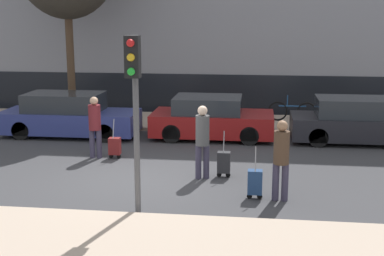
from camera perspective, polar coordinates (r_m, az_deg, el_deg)
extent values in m
plane|color=#38383A|center=(13.34, -5.54, -5.49)|extent=(80.00, 80.00, 0.00)
cube|color=tan|center=(9.93, -10.38, -11.62)|extent=(28.00, 2.50, 0.12)
cube|color=tan|center=(20.00, -1.16, 0.70)|extent=(28.00, 3.00, 0.12)
cube|color=black|center=(22.00, -0.34, 3.70)|extent=(27.44, 0.06, 1.60)
cube|color=navy|center=(18.32, -12.83, 0.71)|extent=(4.53, 1.72, 0.70)
cube|color=#23282D|center=(18.27, -13.46, 2.71)|extent=(2.49, 1.52, 0.60)
cylinder|color=black|center=(17.21, -9.28, -0.53)|extent=(0.60, 0.18, 0.60)
cylinder|color=black|center=(18.66, -7.95, 0.50)|extent=(0.60, 0.18, 0.60)
cylinder|color=black|center=(18.19, -17.78, -0.27)|extent=(0.60, 0.18, 0.60)
cylinder|color=black|center=(19.57, -15.91, 0.69)|extent=(0.60, 0.18, 0.60)
cube|color=maroon|center=(17.56, 2.21, 0.52)|extent=(3.96, 1.91, 0.70)
cube|color=#23282D|center=(17.46, 1.71, 2.51)|extent=(2.18, 1.68, 0.53)
cylinder|color=black|center=(16.70, 6.14, -0.83)|extent=(0.60, 0.18, 0.60)
cylinder|color=black|center=(18.39, 6.25, 0.37)|extent=(0.60, 0.18, 0.60)
cylinder|color=black|center=(16.91, -2.20, -0.60)|extent=(0.60, 0.18, 0.60)
cylinder|color=black|center=(18.59, -1.33, 0.57)|extent=(0.60, 0.18, 0.60)
cube|color=black|center=(17.72, 17.26, 0.08)|extent=(4.18, 1.75, 0.70)
cube|color=#23282D|center=(17.57, 16.86, 2.14)|extent=(2.30, 1.54, 0.59)
cylinder|color=black|center=(16.81, 13.32, -1.00)|extent=(0.60, 0.18, 0.60)
cylinder|color=black|center=(18.34, 12.82, 0.11)|extent=(0.60, 0.18, 0.60)
cylinder|color=#383347|center=(15.35, -9.89, -1.69)|extent=(0.15, 0.15, 0.82)
cylinder|color=#383347|center=(15.40, -10.60, -1.66)|extent=(0.15, 0.15, 0.82)
cylinder|color=maroon|center=(15.21, -10.35, 1.12)|extent=(0.34, 0.34, 0.71)
sphere|color=tan|center=(15.13, -10.42, 2.87)|extent=(0.23, 0.23, 0.23)
cube|color=maroon|center=(15.24, -8.25, -1.92)|extent=(0.32, 0.24, 0.47)
cylinder|color=black|center=(15.35, -8.62, -2.98)|extent=(0.12, 0.03, 0.12)
cylinder|color=black|center=(15.29, -7.81, -3.02)|extent=(0.12, 0.03, 0.12)
cylinder|color=gray|center=(15.06, -8.38, -0.09)|extent=(0.02, 0.19, 0.53)
cylinder|color=#383347|center=(13.27, 1.53, -3.61)|extent=(0.15, 0.15, 0.85)
cylinder|color=#383347|center=(13.23, 0.69, -3.66)|extent=(0.15, 0.15, 0.85)
cylinder|color=#4C4C4C|center=(13.06, 1.12, -0.26)|extent=(0.34, 0.34, 0.74)
sphere|color=beige|center=(12.96, 1.13, 1.87)|extent=(0.24, 0.24, 0.24)
cube|color=#262628|center=(13.39, 3.41, -3.67)|extent=(0.32, 0.24, 0.53)
cylinder|color=black|center=(13.49, 2.91, -4.98)|extent=(0.12, 0.03, 0.12)
cylinder|color=black|center=(13.48, 3.87, -5.01)|extent=(0.12, 0.03, 0.12)
cylinder|color=gray|center=(13.18, 3.42, -1.50)|extent=(0.02, 0.19, 0.53)
cylinder|color=#383347|center=(11.88, 8.91, -5.70)|extent=(0.15, 0.15, 0.83)
cylinder|color=#383347|center=(11.88, 9.88, -5.73)|extent=(0.15, 0.15, 0.83)
cylinder|color=#473323|center=(11.67, 9.53, -2.07)|extent=(0.34, 0.34, 0.72)
sphere|color=#936B4C|center=(11.56, 9.61, 0.24)|extent=(0.24, 0.24, 0.24)
cube|color=navy|center=(11.90, 6.73, -5.74)|extent=(0.32, 0.24, 0.54)
cylinder|color=black|center=(12.01, 6.15, -7.22)|extent=(0.12, 0.03, 0.12)
cylinder|color=black|center=(12.01, 7.23, -7.25)|extent=(0.12, 0.03, 0.12)
cylinder|color=gray|center=(11.68, 6.79, -3.31)|extent=(0.02, 0.19, 0.53)
cylinder|color=#515154|center=(10.66, -5.96, 0.06)|extent=(0.12, 0.12, 3.62)
cube|color=black|center=(10.28, -6.36, 7.56)|extent=(0.28, 0.24, 0.80)
sphere|color=red|center=(10.12, -6.59, 9.00)|extent=(0.15, 0.15, 0.15)
sphere|color=gold|center=(10.13, -6.56, 7.49)|extent=(0.15, 0.15, 0.15)
sphere|color=green|center=(10.16, -6.52, 5.99)|extent=(0.15, 0.15, 0.15)
torus|color=black|center=(20.12, 12.13, 1.71)|extent=(0.72, 0.06, 0.72)
torus|color=black|center=(20.05, 9.14, 1.79)|extent=(0.72, 0.06, 0.72)
cylinder|color=navy|center=(20.04, 10.66, 2.31)|extent=(1.00, 0.05, 0.05)
cylinder|color=navy|center=(20.00, 10.14, 2.89)|extent=(0.04, 0.04, 0.40)
cylinder|color=#4C3826|center=(20.29, -12.82, 6.83)|extent=(0.28, 0.28, 4.27)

